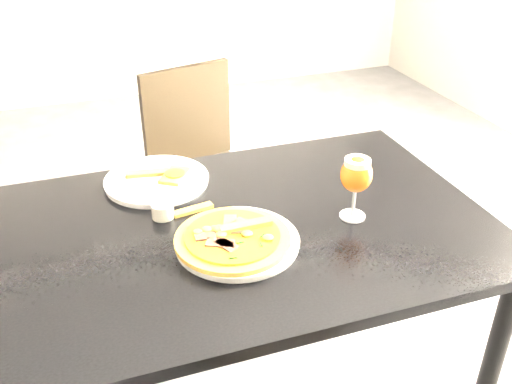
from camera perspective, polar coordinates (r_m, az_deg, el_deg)
name	(u,v)px	position (r m, az deg, el deg)	size (l,w,h in m)	color
dining_table	(248,253)	(1.46, -0.78, -6.10)	(1.21, 0.81, 0.75)	black
chair_far	(204,168)	(2.28, -5.26, 2.38)	(0.48, 0.48, 0.86)	black
plate_main	(237,242)	(1.33, -1.89, -4.99)	(0.29, 0.29, 0.02)	silver
pizza	(233,238)	(1.32, -2.31, -4.58)	(0.27, 0.27, 0.03)	#A37127
plate_second	(157,180)	(1.61, -9.89, 1.16)	(0.29, 0.29, 0.02)	silver
crust_scraps	(166,174)	(1.61, -9.00, 1.74)	(0.18, 0.12, 0.01)	#A37127
loose_crust	(193,210)	(1.47, -6.34, -1.76)	(0.11, 0.02, 0.01)	#A37127
sauce_cup	(163,210)	(1.45, -9.31, -1.77)	(0.06, 0.06, 0.04)	beige
beer_glass	(356,175)	(1.40, 10.00, 1.68)	(0.08, 0.08, 0.17)	#B7BBC1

